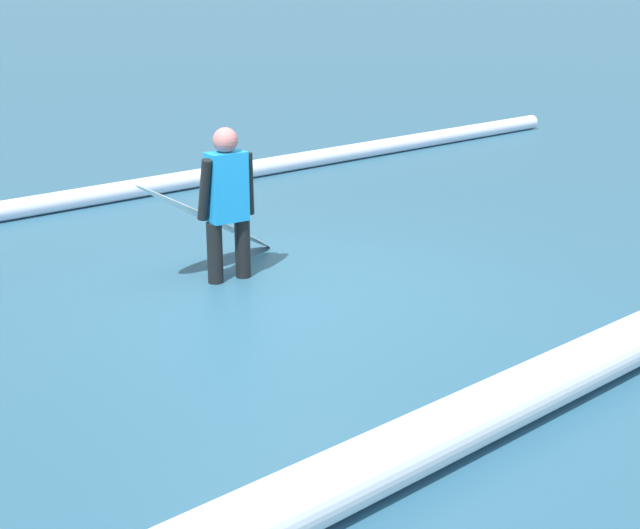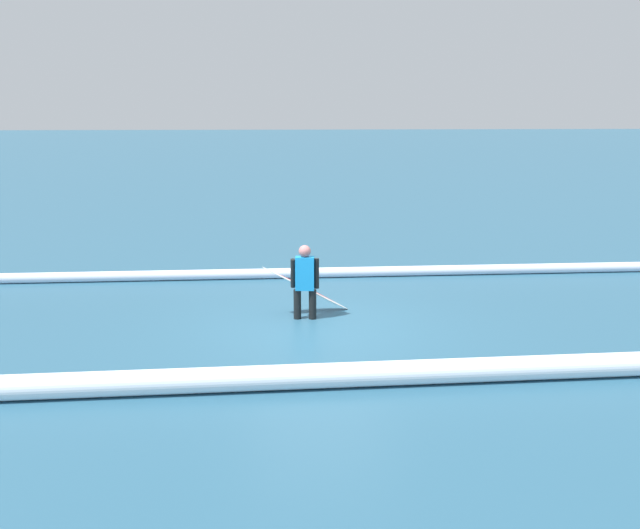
# 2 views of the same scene
# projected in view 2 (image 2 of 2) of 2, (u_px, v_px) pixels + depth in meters

# --- Properties ---
(ground_plane) EXTENTS (197.79, 197.79, 0.00)m
(ground_plane) POSITION_uv_depth(u_px,v_px,m) (319.00, 327.00, 13.03)
(ground_plane) COLOR #2A5973
(surfer) EXTENTS (0.52, 0.24, 1.38)m
(surfer) POSITION_uv_depth(u_px,v_px,m) (305.00, 279.00, 13.37)
(surfer) COLOR black
(surfer) RESTS_ON ground_plane
(surfboard) EXTENTS (1.73, 0.70, 0.99)m
(surfboard) POSITION_uv_depth(u_px,v_px,m) (306.00, 288.00, 13.81)
(surfboard) COLOR white
(surfboard) RESTS_ON ground_plane
(wave_crest_foreground) EXTENTS (15.91, 0.56, 0.23)m
(wave_crest_foreground) POSITION_uv_depth(u_px,v_px,m) (321.00, 273.00, 16.71)
(wave_crest_foreground) COLOR white
(wave_crest_foreground) RESTS_ON ground_plane
(wave_crest_midground) EXTENTS (23.58, 1.38, 0.35)m
(wave_crest_midground) POSITION_uv_depth(u_px,v_px,m) (116.00, 384.00, 9.93)
(wave_crest_midground) COLOR white
(wave_crest_midground) RESTS_ON ground_plane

